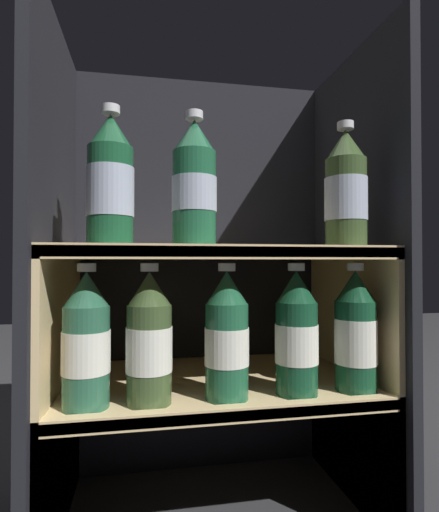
% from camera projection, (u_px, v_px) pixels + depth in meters
% --- Properties ---
extents(fridge_back_wall, '(0.67, 0.02, 0.99)m').
position_uv_depth(fridge_back_wall, '(201.00, 272.00, 1.04)').
color(fridge_back_wall, black).
rests_on(fridge_back_wall, ground_plane).
extents(fridge_side_left, '(0.02, 0.42, 0.99)m').
position_uv_depth(fridge_side_left, '(53.00, 276.00, 0.78)').
color(fridge_side_left, black).
rests_on(fridge_side_left, ground_plane).
extents(fridge_side_right, '(0.02, 0.42, 0.99)m').
position_uv_depth(fridge_side_right, '(355.00, 274.00, 0.90)').
color(fridge_side_right, black).
rests_on(fridge_side_right, ground_plane).
extents(shelf_lower, '(0.63, 0.38, 0.28)m').
position_uv_depth(shelf_lower, '(215.00, 407.00, 0.83)').
color(shelf_lower, '#DBBC84').
rests_on(shelf_lower, ground_plane).
extents(shelf_upper, '(0.63, 0.38, 0.55)m').
position_uv_depth(shelf_upper, '(215.00, 321.00, 0.83)').
color(shelf_upper, '#DBBC84').
rests_on(shelf_upper, ground_plane).
extents(bottle_upper_front_0, '(0.08, 0.08, 0.24)m').
position_uv_depth(bottle_upper_front_0, '(110.00, 184.00, 0.68)').
color(bottle_upper_front_0, '#194C2D').
rests_on(bottle_upper_front_0, shelf_upper).
extents(bottle_upper_front_1, '(0.08, 0.08, 0.24)m').
position_uv_depth(bottle_upper_front_1, '(194.00, 186.00, 0.71)').
color(bottle_upper_front_1, '#1E5638').
rests_on(bottle_upper_front_1, shelf_upper).
extents(bottle_upper_front_2, '(0.08, 0.08, 0.24)m').
position_uv_depth(bottle_upper_front_2, '(346.00, 192.00, 0.76)').
color(bottle_upper_front_2, '#384C28').
rests_on(bottle_upper_front_2, shelf_upper).
extents(bottle_lower_front_0, '(0.08, 0.08, 0.24)m').
position_uv_depth(bottle_lower_front_0, '(86.00, 343.00, 0.67)').
color(bottle_lower_front_0, '#285B42').
rests_on(bottle_lower_front_0, shelf_lower).
extents(bottle_lower_front_1, '(0.08, 0.08, 0.24)m').
position_uv_depth(bottle_lower_front_1, '(149.00, 341.00, 0.69)').
color(bottle_lower_front_1, '#384C28').
rests_on(bottle_lower_front_1, shelf_lower).
extents(bottle_lower_front_2, '(0.08, 0.08, 0.24)m').
position_uv_depth(bottle_lower_front_2, '(228.00, 338.00, 0.71)').
color(bottle_lower_front_2, '#1E5638').
rests_on(bottle_lower_front_2, shelf_lower).
extents(bottle_lower_front_3, '(0.08, 0.08, 0.24)m').
position_uv_depth(bottle_lower_front_3, '(296.00, 335.00, 0.74)').
color(bottle_lower_front_3, '#144228').
rests_on(bottle_lower_front_3, shelf_lower).
extents(bottle_lower_front_4, '(0.08, 0.08, 0.24)m').
position_uv_depth(bottle_lower_front_4, '(356.00, 334.00, 0.76)').
color(bottle_lower_front_4, '#144228').
rests_on(bottle_lower_front_4, shelf_lower).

